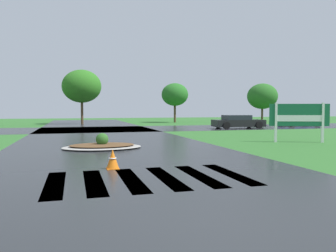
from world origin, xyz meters
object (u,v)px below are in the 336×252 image
(car_blue_compact, at_px, (298,120))
(estate_billboard, at_px, (299,117))
(median_island, at_px, (102,146))
(traffic_cone, at_px, (113,160))
(car_dark_suv, at_px, (238,122))

(car_blue_compact, bearing_deg, estate_billboard, -126.59)
(median_island, bearing_deg, estate_billboard, -0.81)
(median_island, relative_size, car_blue_compact, 0.79)
(median_island, relative_size, traffic_cone, 6.00)
(median_island, relative_size, car_dark_suv, 0.75)
(median_island, distance_m, car_blue_compact, 25.35)
(car_blue_compact, xyz_separation_m, car_dark_suv, (-8.00, -2.19, -0.00))
(median_island, bearing_deg, traffic_cone, -91.38)
(estate_billboard, distance_m, car_blue_compact, 17.97)
(estate_billboard, distance_m, car_dark_suv, 12.47)
(estate_billboard, bearing_deg, median_island, 19.34)
(traffic_cone, bearing_deg, median_island, 88.62)
(estate_billboard, height_order, car_blue_compact, estate_billboard)
(median_island, xyz_separation_m, car_blue_compact, (21.03, 14.16, 0.46))
(car_dark_suv, xyz_separation_m, traffic_cone, (-13.15, -17.23, -0.30))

